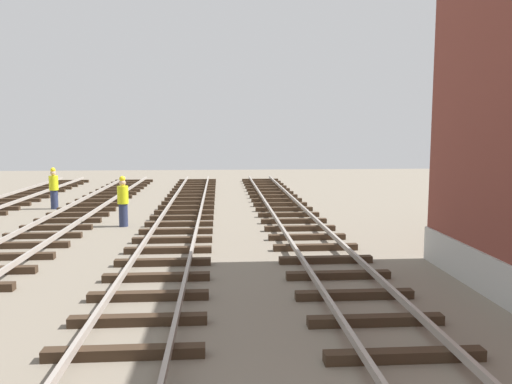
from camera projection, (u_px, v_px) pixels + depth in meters
The scene contains 2 objects.
track_worker_foreground at pixel (123, 201), 18.85m from camera, with size 0.40×0.40×1.87m.
track_worker_distant at pixel (54, 188), 23.06m from camera, with size 0.40×0.40×1.87m.
Camera 1 is at (-1.90, -2.92, 3.53)m, focal length 36.11 mm.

